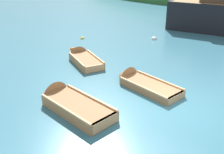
{
  "coord_description": "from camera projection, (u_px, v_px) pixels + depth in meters",
  "views": [
    {
      "loc": [
        3.11,
        -8.74,
        5.36
      ],
      "look_at": [
        -3.26,
        0.44,
        0.32
      ],
      "focal_mm": 43.71,
      "sensor_mm": 36.0,
      "label": 1
    }
  ],
  "objects": [
    {
      "name": "rowboat_center",
      "position": [
        69.0,
        103.0,
        10.43
      ],
      "size": [
        3.8,
        1.89,
        1.22
      ],
      "rotation": [
        0.0,
        0.0,
        2.96
      ],
      "color": "#9E7047",
      "rests_on": "ground"
    },
    {
      "name": "buoy_white",
      "position": [
        154.0,
        39.0,
        18.79
      ],
      "size": [
        0.39,
        0.39,
        0.39
      ],
      "primitive_type": "sphere",
      "color": "white",
      "rests_on": "ground"
    },
    {
      "name": "rowboat_outer_left",
      "position": [
        140.0,
        84.0,
        12.15
      ],
      "size": [
        3.53,
        1.92,
        1.13
      ],
      "rotation": [
        0.0,
        0.0,
        2.9
      ],
      "color": "#9E7047",
      "rests_on": "ground"
    },
    {
      "name": "buoy_orange",
      "position": [
        72.0,
        50.0,
        16.77
      ],
      "size": [
        0.3,
        0.3,
        0.3
      ],
      "primitive_type": "sphere",
      "color": "orange",
      "rests_on": "ground"
    },
    {
      "name": "rowboat_far",
      "position": [
        83.0,
        59.0,
        14.87
      ],
      "size": [
        3.11,
        2.39,
        1.08
      ],
      "rotation": [
        0.0,
        0.0,
        2.64
      ],
      "color": "#9E7047",
      "rests_on": "ground"
    },
    {
      "name": "ground_plane",
      "position": [
        176.0,
        109.0,
        10.36
      ],
      "size": [
        120.0,
        120.0,
        0.0
      ],
      "primitive_type": "plane",
      "color": "teal"
    },
    {
      "name": "buoy_yellow",
      "position": [
        82.0,
        39.0,
        18.92
      ],
      "size": [
        0.29,
        0.29,
        0.29
      ],
      "primitive_type": "sphere",
      "color": "yellow",
      "rests_on": "ground"
    }
  ]
}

